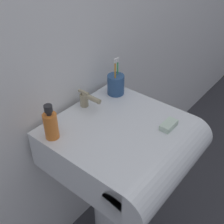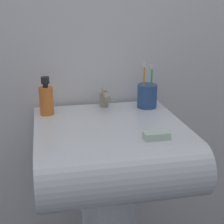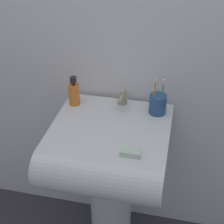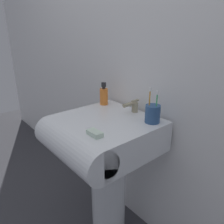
# 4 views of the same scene
# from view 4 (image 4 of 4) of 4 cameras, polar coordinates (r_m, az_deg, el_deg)

# --- Properties ---
(wall_back) EXTENTS (5.00, 0.05, 2.40)m
(wall_back) POSITION_cam_4_polar(r_m,az_deg,el_deg) (1.35, 8.55, 14.70)
(wall_back) COLOR white
(wall_back) RESTS_ON ground
(sink_pedestal) EXTENTS (0.22, 0.22, 0.69)m
(sink_pedestal) POSITION_cam_4_polar(r_m,az_deg,el_deg) (1.51, -0.94, -20.29)
(sink_pedestal) COLOR white
(sink_pedestal) RESTS_ON ground
(sink_basin) EXTENTS (0.54, 0.57, 0.18)m
(sink_basin) POSITION_cam_4_polar(r_m,az_deg,el_deg) (1.24, -3.37, -6.29)
(sink_basin) COLOR white
(sink_basin) RESTS_ON sink_pedestal
(faucet) EXTENTS (0.04, 0.12, 0.08)m
(faucet) POSITION_cam_4_polar(r_m,az_deg,el_deg) (1.32, 5.53, 1.60)
(faucet) COLOR tan
(faucet) RESTS_ON sink_basin
(toothbrush_cup) EXTENTS (0.08, 0.08, 0.19)m
(toothbrush_cup) POSITION_cam_4_polar(r_m,az_deg,el_deg) (1.19, 10.56, -0.41)
(toothbrush_cup) COLOR #2D5184
(toothbrush_cup) RESTS_ON sink_basin
(soap_bottle) EXTENTS (0.05, 0.05, 0.15)m
(soap_bottle) POSITION_cam_4_polar(r_m,az_deg,el_deg) (1.46, -2.14, 4.32)
(soap_bottle) COLOR orange
(soap_bottle) RESTS_ON sink_basin
(bar_soap) EXTENTS (0.08, 0.04, 0.02)m
(bar_soap) POSITION_cam_4_polar(r_m,az_deg,el_deg) (1.04, -4.52, -5.58)
(bar_soap) COLOR silver
(bar_soap) RESTS_ON sink_basin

